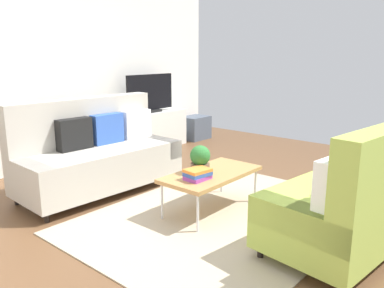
{
  "coord_description": "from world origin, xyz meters",
  "views": [
    {
      "loc": [
        -3.0,
        -2.36,
        1.62
      ],
      "look_at": [
        0.15,
        0.32,
        0.65
      ],
      "focal_mm": 36.26,
      "sensor_mm": 36.0,
      "label": 1
    }
  ],
  "objects": [
    {
      "name": "ground_plane",
      "position": [
        0.0,
        0.0,
        0.0
      ],
      "size": [
        7.68,
        7.68,
        0.0
      ],
      "primitive_type": "plane",
      "color": "brown"
    },
    {
      "name": "wall_far",
      "position": [
        0.0,
        2.8,
        1.45
      ],
      "size": [
        6.4,
        0.12,
        2.9
      ],
      "primitive_type": "cube",
      "color": "white",
      "rests_on": "ground_plane"
    },
    {
      "name": "area_rug",
      "position": [
        0.0,
        -0.23,
        0.01
      ],
      "size": [
        2.9,
        2.2,
        0.01
      ],
      "primitive_type": "cube",
      "color": "tan",
      "rests_on": "ground_plane"
    },
    {
      "name": "couch_beige",
      "position": [
        -0.33,
        1.39,
        0.45
      ],
      "size": [
        1.93,
        0.92,
        1.1
      ],
      "rotation": [
        0.0,
        0.0,
        3.1
      ],
      "color": "#B2ADA3",
      "rests_on": "ground_plane"
    },
    {
      "name": "couch_green",
      "position": [
        0.33,
        -1.45,
        0.45
      ],
      "size": [
        1.99,
        1.07,
        1.1
      ],
      "rotation": [
        0.0,
        0.0,
        -0.12
      ],
      "color": "#A3BC4C",
      "rests_on": "ground_plane"
    },
    {
      "name": "coffee_table",
      "position": [
        0.05,
        -0.03,
        0.39
      ],
      "size": [
        1.1,
        0.56,
        0.42
      ],
      "color": "#B7844C",
      "rests_on": "ground_plane"
    },
    {
      "name": "tv_console",
      "position": [
        1.55,
        2.46,
        0.32
      ],
      "size": [
        1.4,
        0.44,
        0.64
      ],
      "primitive_type": "cube",
      "color": "silver",
      "rests_on": "ground_plane"
    },
    {
      "name": "tv",
      "position": [
        1.55,
        2.44,
        0.95
      ],
      "size": [
        1.0,
        0.2,
        0.64
      ],
      "color": "black",
      "rests_on": "tv_console"
    },
    {
      "name": "storage_trunk",
      "position": [
        2.65,
        2.36,
        0.22
      ],
      "size": [
        0.52,
        0.4,
        0.44
      ],
      "primitive_type": "cube",
      "color": "#4C5666",
      "rests_on": "ground_plane"
    },
    {
      "name": "potted_plant",
      "position": [
        -0.04,
        0.04,
        0.57
      ],
      "size": [
        0.21,
        0.21,
        0.29
      ],
      "color": "brown",
      "rests_on": "coffee_table"
    },
    {
      "name": "table_book_0",
      "position": [
        -0.22,
        -0.07,
        0.44
      ],
      "size": [
        0.25,
        0.19,
        0.04
      ],
      "primitive_type": "cube",
      "rotation": [
        0.0,
        0.0,
        -0.03
      ],
      "color": "purple",
      "rests_on": "coffee_table"
    },
    {
      "name": "table_book_1",
      "position": [
        -0.22,
        -0.07,
        0.48
      ],
      "size": [
        0.26,
        0.21,
        0.04
      ],
      "primitive_type": "cube",
      "rotation": [
        0.0,
        0.0,
        -0.14
      ],
      "color": "#3359B2",
      "rests_on": "table_book_0"
    },
    {
      "name": "table_book_2",
      "position": [
        -0.22,
        -0.07,
        0.51
      ],
      "size": [
        0.26,
        0.21,
        0.03
      ],
      "primitive_type": "cube",
      "rotation": [
        0.0,
        0.0,
        -0.14
      ],
      "color": "orange",
      "rests_on": "table_book_1"
    },
    {
      "name": "vase_0",
      "position": [
        0.97,
        2.51,
        0.73
      ],
      "size": [
        0.1,
        0.1,
        0.18
      ],
      "primitive_type": "cylinder",
      "color": "#33B29E",
      "rests_on": "tv_console"
    },
    {
      "name": "bottle_0",
      "position": [
        1.13,
        2.42,
        0.76
      ],
      "size": [
        0.06,
        0.06,
        0.24
      ],
      "primitive_type": "cylinder",
      "color": "#262626",
      "rests_on": "tv_console"
    }
  ]
}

